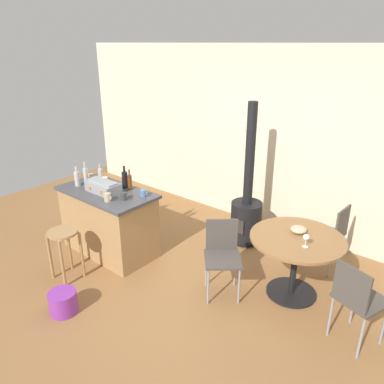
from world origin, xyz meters
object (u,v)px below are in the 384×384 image
(wooden_stool, at_px, (64,243))
(bottle_0, at_px, (86,176))
(toolbox, at_px, (103,187))
(serving_bowl, at_px, (299,229))
(bottle_3, at_px, (77,178))
(wine_glass, at_px, (306,238))
(folding_chair_left, at_px, (331,232))
(bottle_1, at_px, (130,182))
(cup_0, at_px, (105,180))
(cup_2, at_px, (124,196))
(folding_chair_far, at_px, (357,297))
(cup_4, at_px, (143,193))
(wood_stove, at_px, (247,211))
(bottle_4, at_px, (125,179))
(dining_table, at_px, (296,251))
(plastic_bucket, at_px, (63,302))
(folding_chair_near, at_px, (222,252))
(bottle_2, at_px, (100,174))
(kitchen_island, at_px, (109,221))
(cup_1, at_px, (91,177))
(cup_3, at_px, (108,197))

(wooden_stool, xyz_separation_m, bottle_0, (-0.51, 0.74, 0.54))
(toolbox, xyz_separation_m, serving_bowl, (2.31, 0.88, -0.20))
(bottle_3, distance_m, wine_glass, 3.05)
(folding_chair_left, height_order, bottle_1, bottle_1)
(cup_0, xyz_separation_m, cup_2, (0.65, -0.22, 0.00))
(bottle_1, relative_size, bottle_3, 1.03)
(folding_chair_far, relative_size, bottle_1, 3.18)
(bottle_0, relative_size, cup_4, 2.65)
(wood_stove, height_order, bottle_4, wood_stove)
(dining_table, relative_size, toolbox, 2.21)
(wooden_stool, bearing_deg, bottle_4, 89.55)
(plastic_bucket, bearing_deg, folding_chair_left, 54.92)
(wood_stove, distance_m, cup_4, 1.52)
(cup_0, distance_m, serving_bowl, 2.66)
(folding_chair_left, bearing_deg, folding_chair_near, -121.65)
(folding_chair_left, height_order, cup_4, cup_4)
(folding_chair_left, relative_size, serving_bowl, 4.88)
(wood_stove, height_order, serving_bowl, wood_stove)
(wooden_stool, relative_size, bottle_2, 2.67)
(folding_chair_near, relative_size, plastic_bucket, 2.91)
(cup_4, bearing_deg, kitchen_island, -159.35)
(wooden_stool, xyz_separation_m, bottle_2, (-0.47, 0.95, 0.51))
(cup_2, bearing_deg, folding_chair_left, 36.47)
(bottle_2, xyz_separation_m, bottle_3, (-0.08, -0.32, 0.01))
(wine_glass, bearing_deg, bottle_3, -166.60)
(folding_chair_left, xyz_separation_m, cup_4, (-1.96, -1.30, 0.42))
(folding_chair_far, distance_m, bottle_1, 2.97)
(bottle_2, height_order, plastic_bucket, bottle_2)
(cup_2, bearing_deg, cup_4, 65.65)
(bottle_0, bearing_deg, bottle_4, 25.44)
(bottle_4, relative_size, cup_2, 2.57)
(serving_bowl, bearing_deg, bottle_4, -164.75)
(toolbox, height_order, bottle_1, bottle_1)
(cup_2, bearing_deg, plastic_bucket, -78.70)
(bottle_3, distance_m, cup_0, 0.36)
(folding_chair_near, height_order, bottle_4, bottle_4)
(kitchen_island, distance_m, serving_bowl, 2.49)
(wooden_stool, height_order, plastic_bucket, wooden_stool)
(wood_stove, relative_size, toolbox, 4.31)
(wooden_stool, height_order, folding_chair_far, folding_chair_far)
(folding_chair_left, relative_size, cup_0, 6.98)
(folding_chair_far, xyz_separation_m, folding_chair_left, (-0.66, 1.11, -0.00))
(bottle_1, bearing_deg, dining_table, 12.66)
(cup_1, height_order, cup_2, cup_1)
(wine_glass, distance_m, serving_bowl, 0.33)
(kitchen_island, bearing_deg, wooden_stool, -82.24)
(bottle_4, bearing_deg, cup_4, -6.51)
(cup_0, bearing_deg, bottle_3, -124.37)
(bottle_2, distance_m, cup_3, 0.77)
(wooden_stool, relative_size, bottle_4, 2.08)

